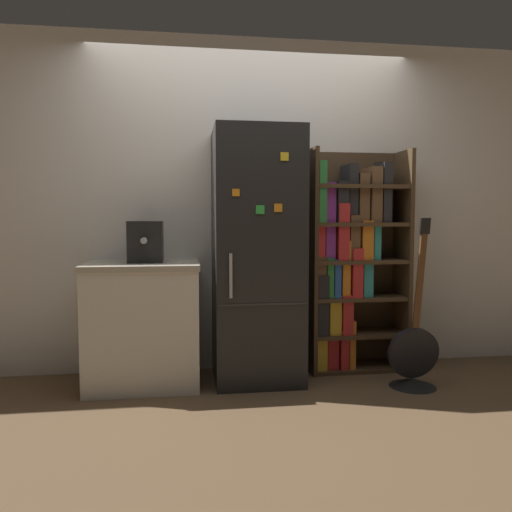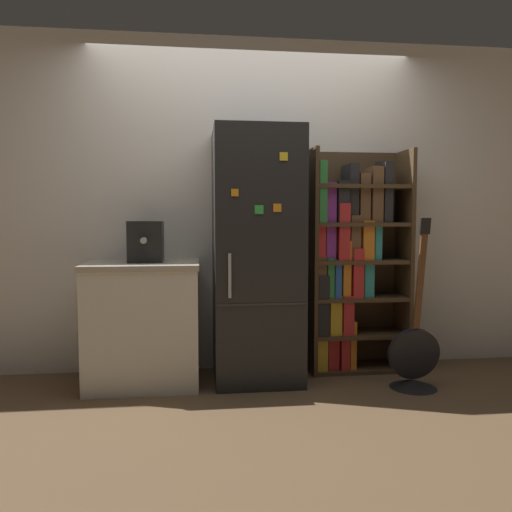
# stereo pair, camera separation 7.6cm
# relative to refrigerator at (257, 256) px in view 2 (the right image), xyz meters

# --- Properties ---
(ground_plane) EXTENTS (16.00, 16.00, 0.00)m
(ground_plane) POSITION_rel_refrigerator_xyz_m (0.00, -0.14, -0.92)
(ground_plane) COLOR brown
(wall_back) EXTENTS (8.00, 0.05, 2.60)m
(wall_back) POSITION_rel_refrigerator_xyz_m (0.00, 0.33, 0.38)
(wall_back) COLOR white
(wall_back) RESTS_ON ground_plane
(refrigerator) EXTENTS (0.63, 0.64, 1.84)m
(refrigerator) POSITION_rel_refrigerator_xyz_m (0.00, 0.00, 0.00)
(refrigerator) COLOR black
(refrigerator) RESTS_ON ground_plane
(bookshelf) EXTENTS (0.78, 0.35, 1.72)m
(bookshelf) POSITION_rel_refrigerator_xyz_m (0.74, 0.15, -0.06)
(bookshelf) COLOR #4C3823
(bookshelf) RESTS_ON ground_plane
(kitchen_counter) EXTENTS (0.80, 0.64, 0.88)m
(kitchen_counter) POSITION_rel_refrigerator_xyz_m (-0.82, -0.00, -0.48)
(kitchen_counter) COLOR silver
(kitchen_counter) RESTS_ON ground_plane
(espresso_machine) EXTENTS (0.24, 0.29, 0.29)m
(espresso_machine) POSITION_rel_refrigerator_xyz_m (-0.80, 0.02, 0.11)
(espresso_machine) COLOR black
(espresso_machine) RESTS_ON kitchen_counter
(guitar) EXTENTS (0.37, 0.33, 1.20)m
(guitar) POSITION_rel_refrigerator_xyz_m (1.07, -0.34, -0.75)
(guitar) COLOR black
(guitar) RESTS_ON ground_plane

